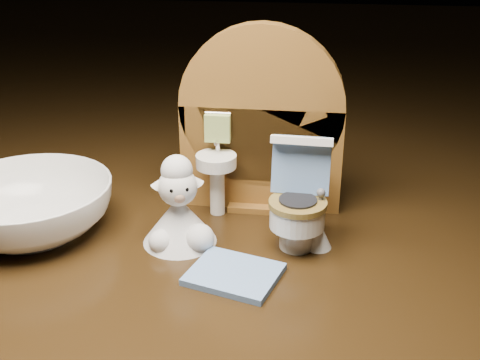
{
  "coord_description": "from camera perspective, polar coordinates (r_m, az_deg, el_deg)",
  "views": [
    {
      "loc": [
        0.04,
        -0.38,
        0.23
      ],
      "look_at": [
        -0.01,
        0.01,
        0.05
      ],
      "focal_mm": 45.0,
      "sensor_mm": 36.0,
      "label": 1
    }
  ],
  "objects": [
    {
      "name": "backdrop_panel",
      "position": [
        0.48,
        1.92,
        4.65
      ],
      "size": [
        0.13,
        0.05,
        0.15
      ],
      "color": "brown",
      "rests_on": "ground"
    },
    {
      "name": "toy_toilet",
      "position": [
        0.44,
        5.6,
        -2.4
      ],
      "size": [
        0.04,
        0.05,
        0.08
      ],
      "rotation": [
        0.0,
        0.0,
        -0.04
      ],
      "color": "white",
      "rests_on": "ground"
    },
    {
      "name": "bath_mat",
      "position": [
        0.41,
        -0.56,
        -8.92
      ],
      "size": [
        0.07,
        0.06,
        0.0
      ],
      "primitive_type": "cube",
      "rotation": [
        0.0,
        0.0,
        -0.28
      ],
      "color": "#6A91CA",
      "rests_on": "ground"
    },
    {
      "name": "toilet_brush",
      "position": [
        0.44,
        7.46,
        -4.92
      ],
      "size": [
        0.02,
        0.02,
        0.05
      ],
      "color": "white",
      "rests_on": "ground"
    },
    {
      "name": "plush_lamb",
      "position": [
        0.44,
        -5.77,
        -3.14
      ],
      "size": [
        0.06,
        0.05,
        0.07
      ],
      "rotation": [
        0.0,
        0.0,
        0.33
      ],
      "color": "silver",
      "rests_on": "ground"
    },
    {
      "name": "ceramic_bowl",
      "position": [
        0.48,
        -19.31,
        -2.53
      ],
      "size": [
        0.15,
        0.15,
        0.04
      ],
      "primitive_type": "imported",
      "rotation": [
        0.0,
        0.0,
        -0.19
      ],
      "color": "white",
      "rests_on": "ground"
    }
  ]
}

